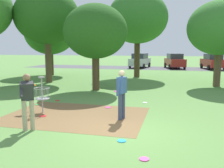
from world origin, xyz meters
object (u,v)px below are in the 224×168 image
Objects in this scene: frisbee_mid_grass at (144,159)px; tree_near_right at (95,32)px; frisbee_by_tee at (57,101)px; parked_car_center_right at (213,62)px; frisbee_far_left at (122,141)px; tree_far_right at (50,33)px; player_foreground_watching at (28,98)px; tree_mid_right at (47,17)px; frisbee_far_right at (145,103)px; disc_golf_basket at (41,93)px; frisbee_near_basket at (37,105)px; frisbee_scattered_b at (108,107)px; frisbee_scattered_a at (43,116)px; tree_mid_left at (220,28)px; parked_car_leftmost at (140,61)px; parked_car_center_left at (175,61)px; tree_far_center at (138,18)px; player_throwing at (122,92)px.

frisbee_mid_grass is 10.16m from tree_near_right.
frisbee_by_tee is 23.41m from parked_car_center_right.
frisbee_far_left is 18.21m from tree_far_right.
player_foreground_watching is 3.06m from frisbee_far_left.
player_foreground_watching is 11.57m from tree_mid_right.
tree_mid_right reaches higher than frisbee_far_right.
frisbee_by_tee and frisbee_mid_grass have the same top height.
frisbee_by_tee is at bearing 100.33° from disc_golf_basket.
frisbee_near_basket is 0.81× the size of frisbee_scattered_b.
frisbee_by_tee is at bearing 105.56° from frisbee_scattered_a.
tree_far_right is at bearing 134.93° from frisbee_far_right.
tree_far_right is at bearing 164.62° from tree_mid_left.
frisbee_far_right is at bearing 57.92° from player_foreground_watching.
frisbee_mid_grass is at bearing -56.14° from tree_far_right.
parked_car_center_right is at bearing 74.65° from frisbee_far_right.
player_foreground_watching is 5.62m from frisbee_far_right.
disc_golf_basket is at bearing -143.94° from frisbee_far_right.
frisbee_scattered_b is at bearing 110.57° from frisbee_far_left.
tree_mid_right reaches higher than frisbee_scattered_b.
parked_car_center_right is at bearing 65.37° from frisbee_by_tee.
tree_mid_right reaches higher than tree_mid_left.
tree_near_right is (-3.26, 2.89, 3.40)m from frisbee_far_right.
frisbee_near_basket is 0.92× the size of frisbee_mid_grass.
parked_car_center_left is (4.38, -0.09, 0.00)m from parked_car_leftmost.
tree_near_right is 0.86× the size of tree_far_right.
tree_far_center is 1.62× the size of parked_car_leftmost.
player_throwing is 23.89m from parked_car_center_left.
player_foreground_watching is 7.27× the size of frisbee_far_left.
tree_far_right is (-6.97, 14.62, 2.87)m from player_foreground_watching.
parked_car_center_left is (8.85, 15.76, -3.75)m from tree_mid_right.
parked_car_leftmost is at bearing 87.53° from frisbee_by_tee.
frisbee_by_tee is 0.03× the size of tree_far_center.
tree_far_right is at bearing -121.31° from parked_car_leftmost.
disc_golf_basket is 5.43m from frisbee_mid_grass.
frisbee_far_left is 13.46m from tree_mid_right.
disc_golf_basket is 1.59m from frisbee_near_basket.
frisbee_far_left is 0.04× the size of tree_mid_right.
tree_mid_left is at bearing 54.39° from frisbee_scattered_b.
parked_car_leftmost is (-3.13, 21.08, 0.91)m from frisbee_far_right.
frisbee_scattered_b is (2.69, -0.75, 0.00)m from frisbee_by_tee.
frisbee_scattered_a is (1.20, -1.63, 0.00)m from frisbee_near_basket.
frisbee_mid_grass and frisbee_far_right have the same top height.
frisbee_far_right is 0.85× the size of frisbee_scattered_b.
frisbee_by_tee is 0.05× the size of parked_car_leftmost.
tree_far_center is (-1.90, 10.14, 4.99)m from frisbee_far_right.
tree_near_right is (-1.88, 4.20, 3.40)m from frisbee_scattered_b.
frisbee_by_tee is 0.04× the size of tree_near_right.
player_foreground_watching reaches higher than frisbee_scattered_a.
frisbee_near_basket is (-4.05, 1.27, -0.96)m from player_throwing.
tree_mid_right is at bearing 145.48° from frisbee_far_right.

